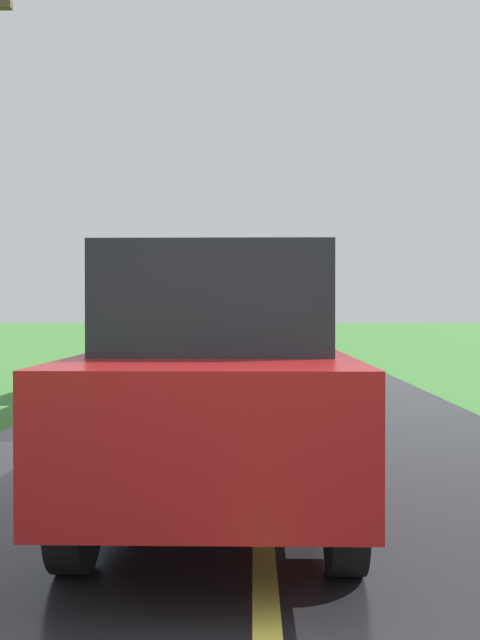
% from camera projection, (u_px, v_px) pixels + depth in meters
% --- Properties ---
extents(banana_truck_near, '(2.38, 5.82, 2.80)m').
position_uv_depth(banana_truck_near, '(201.00, 317.00, 12.27)').
color(banana_truck_near, '#2D2D30').
rests_on(banana_truck_near, road_surface).
extents(following_car, '(1.74, 4.10, 1.92)m').
position_uv_depth(following_car, '(220.00, 378.00, 5.10)').
color(following_car, maroon).
rests_on(following_car, road_surface).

